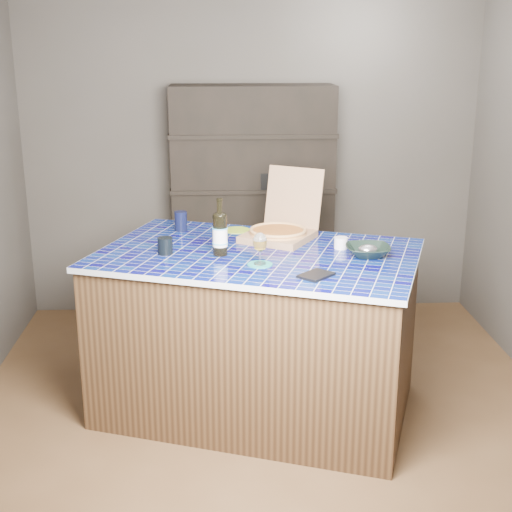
{
  "coord_description": "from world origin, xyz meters",
  "views": [
    {
      "loc": [
        -0.25,
        -3.76,
        2.11
      ],
      "look_at": [
        -0.05,
        0.0,
        0.97
      ],
      "focal_mm": 50.0,
      "sensor_mm": 36.0,
      "label": 1
    }
  ],
  "objects": [
    {
      "name": "teal_trivet",
      "position": [
        -0.04,
        -0.17,
        0.97
      ],
      "size": [
        0.13,
        0.13,
        0.01
      ],
      "primitive_type": "cylinder",
      "color": "teal",
      "rests_on": "kitchen_island"
    },
    {
      "name": "green_trivet",
      "position": [
        -0.15,
        0.56,
        0.97
      ],
      "size": [
        0.17,
        0.17,
        0.01
      ],
      "primitive_type": "cylinder",
      "color": "#95B927",
      "rests_on": "kitchen_island"
    },
    {
      "name": "tumbler",
      "position": [
        -0.56,
        0.06,
        1.01
      ],
      "size": [
        0.08,
        0.08,
        0.09
      ],
      "primitive_type": "cylinder",
      "color": "black",
      "rests_on": "kitchen_island"
    },
    {
      "name": "white_jar",
      "position": [
        0.44,
        0.12,
        1.0
      ],
      "size": [
        0.08,
        0.08,
        0.07
      ],
      "primitive_type": "cylinder",
      "color": "white",
      "rests_on": "kitchen_island"
    },
    {
      "name": "dvd_case",
      "position": [
        0.23,
        -0.38,
        0.97
      ],
      "size": [
        0.21,
        0.21,
        0.01
      ],
      "primitive_type": "cube",
      "rotation": [
        0.0,
        0.0,
        -0.77
      ],
      "color": "black",
      "rests_on": "kitchen_island"
    },
    {
      "name": "foil_contents",
      "position": [
        0.56,
        -0.04,
        1.01
      ],
      "size": [
        0.11,
        0.09,
        0.05
      ],
      "primitive_type": "ellipsoid",
      "color": "silver",
      "rests_on": "bowl"
    },
    {
      "name": "kitchen_island",
      "position": [
        -0.04,
        0.07,
        0.48
      ],
      "size": [
        2.03,
        1.64,
        0.97
      ],
      "rotation": [
        0.0,
        0.0,
        -0.34
      ],
      "color": "#4E351E",
      "rests_on": "floor"
    },
    {
      "name": "room",
      "position": [
        0.0,
        0.0,
        1.25
      ],
      "size": [
        3.5,
        3.5,
        3.5
      ],
      "color": "brown",
      "rests_on": "ground"
    },
    {
      "name": "bowl",
      "position": [
        0.56,
        -0.04,
        1.0
      ],
      "size": [
        0.26,
        0.26,
        0.06
      ],
      "primitive_type": "imported",
      "rotation": [
        0.0,
        0.0,
        -0.05
      ],
      "color": "black",
      "rests_on": "kitchen_island"
    },
    {
      "name": "pizza_box",
      "position": [
        0.11,
        0.34,
        1.02
      ],
      "size": [
        0.54,
        0.57,
        0.4
      ],
      "rotation": [
        0.0,
        0.0,
        -0.53
      ],
      "color": "#9A6F4F",
      "rests_on": "kitchen_island"
    },
    {
      "name": "mead_bottle",
      "position": [
        -0.25,
        0.03,
        1.09
      ],
      "size": [
        0.09,
        0.09,
        0.32
      ],
      "color": "black",
      "rests_on": "kitchen_island"
    },
    {
      "name": "wine_glass",
      "position": [
        -0.04,
        -0.17,
        1.09
      ],
      "size": [
        0.08,
        0.08,
        0.17
      ],
      "color": "white",
      "rests_on": "teal_trivet"
    },
    {
      "name": "shelving_unit",
      "position": [
        0.0,
        1.53,
        0.9
      ],
      "size": [
        1.2,
        0.41,
        1.8
      ],
      "color": "black",
      "rests_on": "floor"
    },
    {
      "name": "navy_cup",
      "position": [
        -0.49,
        0.57,
        1.03
      ],
      "size": [
        0.08,
        0.08,
        0.12
      ],
      "primitive_type": "cylinder",
      "color": "black",
      "rests_on": "kitchen_island"
    }
  ]
}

